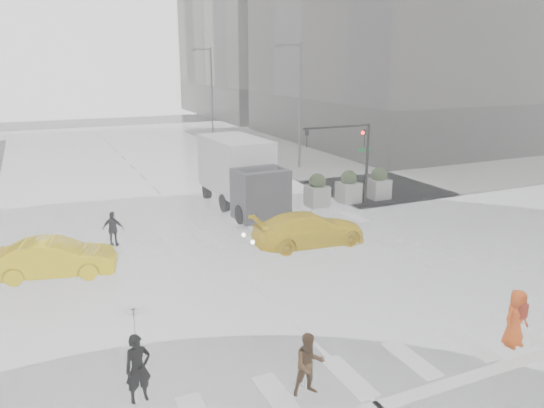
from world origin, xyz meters
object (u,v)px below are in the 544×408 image
taxi_mid (55,258)px  taxi_front (4,263)px  traffic_signal_pole (352,148)px  pedestrian_brown (309,364)px  box_truck (242,172)px  pedestrian_orange (516,318)px

taxi_mid → taxi_front: bearing=87.2°
taxi_front → traffic_signal_pole: bearing=-88.8°
taxi_mid → traffic_signal_pole: bearing=-63.1°
pedestrian_brown → traffic_signal_pole: bearing=61.1°
traffic_signal_pole → box_truck: bearing=160.2°
pedestrian_orange → taxi_front: size_ratio=0.45×
traffic_signal_pole → pedestrian_brown: (-10.27, -14.18, -2.41)m
pedestrian_brown → pedestrian_orange: size_ratio=0.95×
pedestrian_brown → pedestrian_orange: pedestrian_orange is taller
pedestrian_orange → taxi_front: 17.34m
traffic_signal_pole → taxi_mid: bearing=-165.8°
traffic_signal_pole → pedestrian_brown: traffic_signal_pole is taller
taxi_mid → box_truck: 11.52m
pedestrian_brown → box_truck: 16.90m
pedestrian_orange → box_truck: box_truck is taller
traffic_signal_pole → pedestrian_brown: 17.68m
traffic_signal_pole → taxi_mid: (-15.43, -3.90, -2.50)m
box_truck → taxi_front: bearing=-157.4°
traffic_signal_pole → taxi_front: 17.68m
taxi_mid → box_truck: (9.80, 5.92, 1.26)m
pedestrian_brown → pedestrian_orange: bearing=3.1°
box_truck → traffic_signal_pole: bearing=-22.4°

